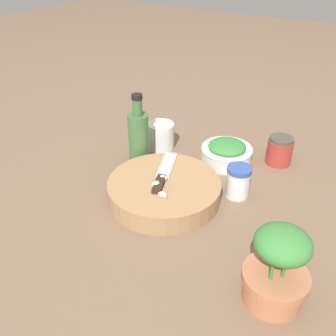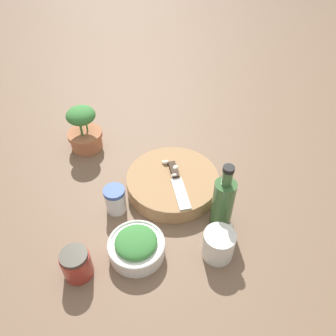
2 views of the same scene
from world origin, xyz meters
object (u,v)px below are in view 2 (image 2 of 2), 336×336
at_px(oil_bottle, 223,202).
at_px(chef_knife, 177,182).
at_px(garlic_cloves, 172,168).
at_px(herb_bowl, 136,246).
at_px(potted_herb, 84,131).
at_px(honey_jar, 77,264).
at_px(coffee_mug, 219,244).
at_px(spice_jar, 115,200).
at_px(cutting_board, 173,182).

bearing_deg(oil_bottle, chef_knife, 58.74).
height_order(garlic_cloves, herb_bowl, same).
bearing_deg(potted_herb, garlic_cloves, -110.59).
xyz_separation_m(herb_bowl, honey_jar, (-0.08, 0.13, 0.01)).
distance_m(coffee_mug, oil_bottle, 0.12).
distance_m(herb_bowl, honey_jar, 0.16).
relative_size(chef_knife, herb_bowl, 1.27).
relative_size(herb_bowl, oil_bottle, 0.70).
height_order(herb_bowl, coffee_mug, coffee_mug).
height_order(chef_knife, herb_bowl, herb_bowl).
distance_m(herb_bowl, coffee_mug, 0.22).
bearing_deg(coffee_mug, spice_jar, 71.58).
distance_m(cutting_board, spice_jar, 0.19).
bearing_deg(oil_bottle, coffee_mug, 179.41).
bearing_deg(coffee_mug, honey_jar, 108.39).
height_order(garlic_cloves, honey_jar, honey_jar).
relative_size(cutting_board, coffee_mug, 2.66).
distance_m(herb_bowl, potted_herb, 0.50).
bearing_deg(cutting_board, honey_jar, 150.18).
distance_m(herb_bowl, oil_bottle, 0.27).
relative_size(cutting_board, spice_jar, 3.40).
xyz_separation_m(garlic_cloves, spice_jar, (-0.14, 0.15, -0.02)).
bearing_deg(potted_herb, spice_jar, -145.00).
relative_size(garlic_cloves, spice_jar, 0.96).
relative_size(garlic_cloves, potted_herb, 0.49).
bearing_deg(oil_bottle, herb_bowl, 124.00).
xyz_separation_m(spice_jar, potted_herb, (0.27, 0.19, 0.03)).
bearing_deg(herb_bowl, potted_herb, 34.92).
relative_size(oil_bottle, potted_herb, 1.29).
bearing_deg(chef_knife, herb_bowl, 51.02).
bearing_deg(oil_bottle, garlic_cloves, 50.14).
height_order(chef_knife, potted_herb, potted_herb).
bearing_deg(garlic_cloves, oil_bottle, -129.86).
distance_m(honey_jar, potted_herb, 0.51).
relative_size(garlic_cloves, herb_bowl, 0.54).
bearing_deg(spice_jar, garlic_cloves, -45.62).
bearing_deg(cutting_board, chef_knife, -142.95).
bearing_deg(spice_jar, honey_jar, 170.32).
bearing_deg(potted_herb, coffee_mug, -126.77).
relative_size(coffee_mug, potted_herb, 0.65).
xyz_separation_m(garlic_cloves, honey_jar, (-0.36, 0.18, -0.02)).
height_order(garlic_cloves, spice_jar, spice_jar).
bearing_deg(chef_knife, honey_jar, 35.12).
bearing_deg(chef_knife, garlic_cloves, -85.37).
relative_size(honey_jar, potted_herb, 0.50).
height_order(chef_knife, honey_jar, honey_jar).
xyz_separation_m(chef_knife, potted_herb, (0.18, 0.36, 0.02)).
relative_size(coffee_mug, honey_jar, 1.30).
bearing_deg(potted_herb, oil_bottle, -117.79).
relative_size(chef_knife, spice_jar, 2.26).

